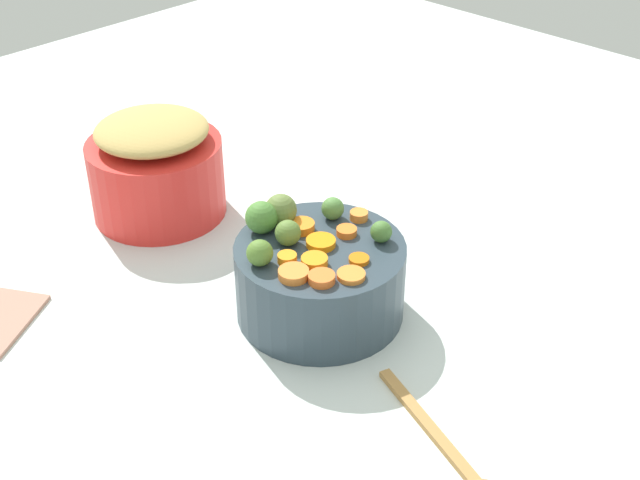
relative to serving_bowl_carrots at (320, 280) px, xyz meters
The scene contains 21 objects.
tabletop 0.08m from the serving_bowl_carrots, 124.56° to the left, with size 2.40×2.40×0.02m, color silver.
serving_bowl_carrots is the anchor object (origin of this frame).
metal_pot 0.37m from the serving_bowl_carrots, ahead, with size 0.21×0.21×0.12m, color red.
stuffing_mound 0.38m from the serving_bowl_carrots, ahead, with size 0.17×0.17×0.04m, color tan.
carrot_slice_0 0.07m from the serving_bowl_carrots, 97.24° to the right, with size 0.03×0.03×0.01m, color orange.
carrot_slice_1 0.08m from the serving_bowl_carrots, behind, with size 0.03×0.03×0.01m, color orange.
carrot_slice_2 0.06m from the serving_bowl_carrots, 67.31° to the right, with size 0.04×0.04×0.01m, color orange.
carrot_slice_3 0.08m from the serving_bowl_carrots, 13.81° to the right, with size 0.04×0.04×0.01m, color orange.
carrot_slice_4 0.10m from the serving_bowl_carrots, 163.25° to the left, with size 0.04×0.04×0.01m, color orange.
carrot_slice_5 0.10m from the serving_bowl_carrots, 135.52° to the left, with size 0.03×0.03×0.01m, color orange.
carrot_slice_6 0.07m from the serving_bowl_carrots, 126.09° to the left, with size 0.03×0.03×0.01m, color orange.
carrot_slice_7 0.08m from the serving_bowl_carrots, 84.72° to the left, with size 0.02×0.02×0.01m, color orange.
carrot_slice_8 0.10m from the serving_bowl_carrots, 109.43° to the left, with size 0.04×0.04×0.01m, color orange.
carrot_slice_9 0.10m from the serving_bowl_carrots, 84.18° to the right, with size 0.02×0.02×0.01m, color orange.
brussels_sprout_0 0.08m from the serving_bowl_carrots, 35.78° to the left, with size 0.03×0.03×0.03m, color #587832.
brussels_sprout_1 0.10m from the serving_bowl_carrots, 59.86° to the right, with size 0.03×0.03×0.03m, color #4E803B.
brussels_sprout_2 0.11m from the serving_bowl_carrots, 18.91° to the left, with size 0.04×0.04×0.04m, color #487D33.
brussels_sprout_3 0.10m from the serving_bowl_carrots, 126.63° to the right, with size 0.03×0.03×0.03m, color #457332.
brussels_sprout_4 0.11m from the serving_bowl_carrots, ahead, with size 0.04×0.04×0.04m, color olive.
brussels_sprout_5 0.11m from the serving_bowl_carrots, 71.99° to the left, with size 0.03×0.03×0.03m, color #52792D.
wooden_spoon 0.32m from the serving_bowl_carrots, 163.20° to the left, with size 0.25×0.11×0.01m.
Camera 1 is at (-0.61, 0.62, 0.73)m, focal length 47.54 mm.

